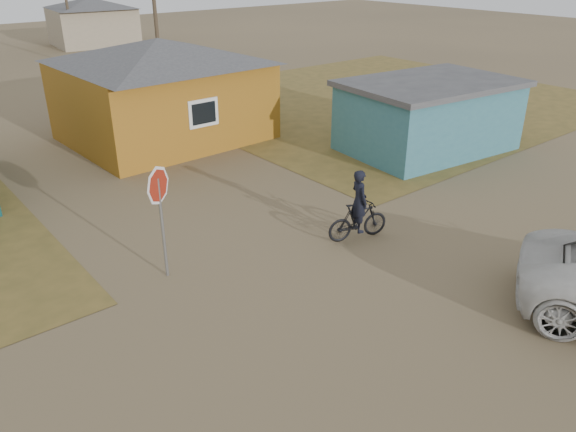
% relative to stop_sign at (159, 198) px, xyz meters
% --- Properties ---
extents(ground, '(120.00, 120.00, 0.00)m').
position_rel_stop_sign_xyz_m(ground, '(2.60, -4.40, -1.97)').
color(ground, brown).
extents(grass_ne, '(20.00, 18.00, 0.00)m').
position_rel_stop_sign_xyz_m(grass_ne, '(16.60, 8.60, -1.97)').
color(grass_ne, brown).
rests_on(grass_ne, ground).
extents(house_yellow, '(7.72, 6.76, 3.90)m').
position_rel_stop_sign_xyz_m(house_yellow, '(5.10, 9.60, 0.03)').
color(house_yellow, '#986017').
rests_on(house_yellow, ground).
extents(shed_turquoise, '(6.71, 4.93, 2.60)m').
position_rel_stop_sign_xyz_m(shed_turquoise, '(12.10, 2.10, -0.66)').
color(shed_turquoise, teal).
rests_on(shed_turquoise, ground).
extents(house_beige_east, '(6.95, 6.05, 3.60)m').
position_rel_stop_sign_xyz_m(house_beige_east, '(12.60, 35.60, -0.11)').
color(house_beige_east, gray).
rests_on(house_beige_east, ground).
extents(utility_pole_near, '(1.40, 0.20, 8.00)m').
position_rel_stop_sign_xyz_m(utility_pole_near, '(9.10, 17.60, 2.17)').
color(utility_pole_near, '#453829').
rests_on(utility_pole_near, ground).
extents(stop_sign, '(0.88, 0.20, 2.71)m').
position_rel_stop_sign_xyz_m(stop_sign, '(0.00, 0.00, 0.00)').
color(stop_sign, gray).
rests_on(stop_sign, ground).
extents(cyclist, '(1.75, 0.95, 1.91)m').
position_rel_stop_sign_xyz_m(cyclist, '(4.78, -1.48, -1.28)').
color(cyclist, black).
rests_on(cyclist, ground).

